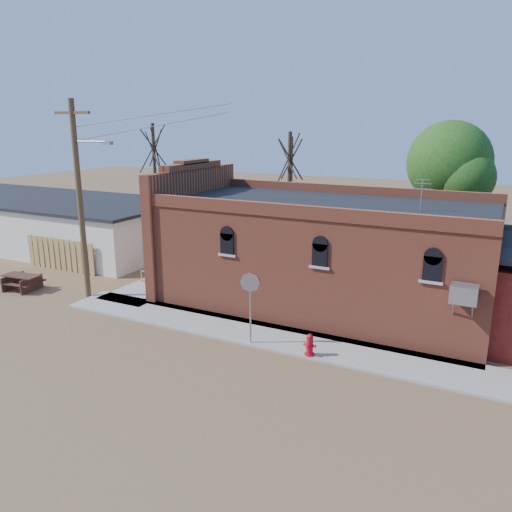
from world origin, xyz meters
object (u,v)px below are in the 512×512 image
at_px(fire_hydrant, 310,345).
at_px(trash_barrel, 166,283).
at_px(picnic_table, 22,280).
at_px(utility_pole, 80,197).
at_px(brick_bar, 318,252).
at_px(stop_sign, 250,289).

relative_size(fire_hydrant, trash_barrel, 1.07).
height_order(fire_hydrant, picnic_table, fire_hydrant).
bearing_deg(fire_hydrant, utility_pole, -176.72).
xyz_separation_m(brick_bar, trash_barrel, (-6.94, -2.09, -1.89)).
bearing_deg(fire_hydrant, brick_bar, 117.20).
relative_size(fire_hydrant, stop_sign, 0.29).
distance_m(brick_bar, stop_sign, 5.52).
xyz_separation_m(brick_bar, picnic_table, (-13.50, -4.99, -1.84)).
distance_m(brick_bar, utility_pole, 10.96).
height_order(brick_bar, stop_sign, brick_bar).
bearing_deg(picnic_table, trash_barrel, 18.00).
height_order(brick_bar, picnic_table, brick_bar).
xyz_separation_m(trash_barrel, picnic_table, (-6.56, -2.90, 0.05)).
distance_m(utility_pole, fire_hydrant, 12.40).
bearing_deg(utility_pole, stop_sign, -7.40).
relative_size(stop_sign, trash_barrel, 3.63).
bearing_deg(stop_sign, fire_hydrant, 4.23).
bearing_deg(trash_barrel, utility_pole, -142.28).
relative_size(brick_bar, trash_barrel, 22.01).
bearing_deg(brick_bar, picnic_table, -159.70).
xyz_separation_m(stop_sign, picnic_table, (-12.96, 0.50, -1.66)).
distance_m(fire_hydrant, picnic_table, 15.30).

